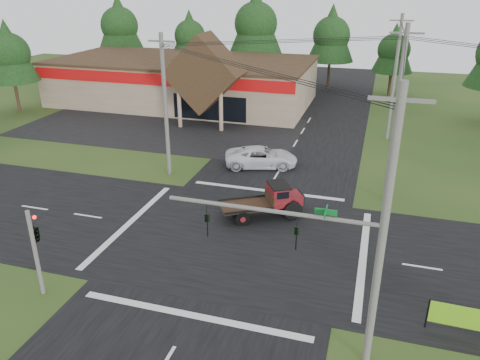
% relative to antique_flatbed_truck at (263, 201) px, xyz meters
% --- Properties ---
extents(ground, '(120.00, 120.00, 0.00)m').
position_rel_antique_flatbed_truck_xyz_m(ground, '(-0.62, -3.13, -1.08)').
color(ground, '#224017').
rests_on(ground, ground).
extents(road_ns, '(12.00, 120.00, 0.02)m').
position_rel_antique_flatbed_truck_xyz_m(road_ns, '(-0.62, -3.13, -1.07)').
color(road_ns, black).
rests_on(road_ns, ground).
extents(road_ew, '(120.00, 12.00, 0.02)m').
position_rel_antique_flatbed_truck_xyz_m(road_ew, '(-0.62, -3.13, -1.07)').
color(road_ew, black).
rests_on(road_ew, ground).
extents(parking_apron, '(28.00, 14.00, 0.02)m').
position_rel_antique_flatbed_truck_xyz_m(parking_apron, '(-14.62, 15.87, -1.07)').
color(parking_apron, black).
rests_on(parking_apron, ground).
extents(cvs_building, '(30.40, 18.20, 9.19)m').
position_rel_antique_flatbed_truck_xyz_m(cvs_building, '(-16.32, 26.44, 1.70)').
color(cvs_building, '#8E7360').
rests_on(cvs_building, ground).
extents(traffic_signal_mast, '(8.12, 0.24, 7.00)m').
position_rel_antique_flatbed_truck_xyz_m(traffic_signal_mast, '(5.20, -10.63, 3.34)').
color(traffic_signal_mast, '#595651').
rests_on(traffic_signal_mast, ground).
extents(traffic_signal_corner, '(0.53, 2.48, 4.40)m').
position_rel_antique_flatbed_truck_xyz_m(traffic_signal_corner, '(-8.12, -10.45, 2.44)').
color(traffic_signal_corner, '#595651').
rests_on(traffic_signal_corner, ground).
extents(utility_pole_nr, '(2.00, 0.30, 11.00)m').
position_rel_antique_flatbed_truck_xyz_m(utility_pole_nr, '(6.88, -10.63, 4.56)').
color(utility_pole_nr, '#595651').
rests_on(utility_pole_nr, ground).
extents(utility_pole_nw, '(2.00, 0.30, 10.50)m').
position_rel_antique_flatbed_truck_xyz_m(utility_pole_nw, '(-8.62, 4.87, 4.31)').
color(utility_pole_nw, '#595651').
rests_on(utility_pole_nw, ground).
extents(utility_pole_ne, '(2.00, 0.30, 11.50)m').
position_rel_antique_flatbed_truck_xyz_m(utility_pole_ne, '(7.38, 4.87, 4.81)').
color(utility_pole_ne, '#595651').
rests_on(utility_pole_ne, ground).
extents(utility_pole_n, '(2.00, 0.30, 11.20)m').
position_rel_antique_flatbed_truck_xyz_m(utility_pole_n, '(7.38, 18.87, 4.66)').
color(utility_pole_n, '#595651').
rests_on(utility_pole_n, ground).
extents(tree_row_a, '(6.72, 6.72, 12.12)m').
position_rel_antique_flatbed_truck_xyz_m(tree_row_a, '(-30.62, 36.87, 6.97)').
color(tree_row_a, '#332316').
rests_on(tree_row_a, ground).
extents(tree_row_b, '(5.60, 5.60, 10.10)m').
position_rel_antique_flatbed_truck_xyz_m(tree_row_b, '(-20.62, 38.87, 5.62)').
color(tree_row_b, '#332316').
rests_on(tree_row_b, ground).
extents(tree_row_c, '(7.28, 7.28, 13.13)m').
position_rel_antique_flatbed_truck_xyz_m(tree_row_c, '(-10.62, 37.87, 7.64)').
color(tree_row_c, '#332316').
rests_on(tree_row_c, ground).
extents(tree_row_d, '(6.16, 6.16, 11.11)m').
position_rel_antique_flatbed_truck_xyz_m(tree_row_d, '(-0.62, 38.87, 6.29)').
color(tree_row_d, '#332316').
rests_on(tree_row_d, ground).
extents(tree_row_e, '(5.04, 5.04, 9.09)m').
position_rel_antique_flatbed_truck_xyz_m(tree_row_e, '(7.38, 36.87, 4.95)').
color(tree_row_e, '#332316').
rests_on(tree_row_e, ground).
extents(tree_side_w, '(5.60, 5.60, 10.10)m').
position_rel_antique_flatbed_truck_xyz_m(tree_side_w, '(-32.62, 16.87, 5.62)').
color(tree_side_w, '#332316').
rests_on(tree_side_w, ground).
extents(antique_flatbed_truck, '(5.46, 4.34, 2.16)m').
position_rel_antique_flatbed_truck_xyz_m(antique_flatbed_truck, '(0.00, 0.00, 0.00)').
color(antique_flatbed_truck, '#4F0B0B').
rests_on(antique_flatbed_truck, ground).
extents(white_pickup, '(6.23, 4.16, 1.59)m').
position_rel_antique_flatbed_truck_xyz_m(white_pickup, '(-2.23, 8.43, -0.29)').
color(white_pickup, white).
rests_on(white_pickup, ground).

